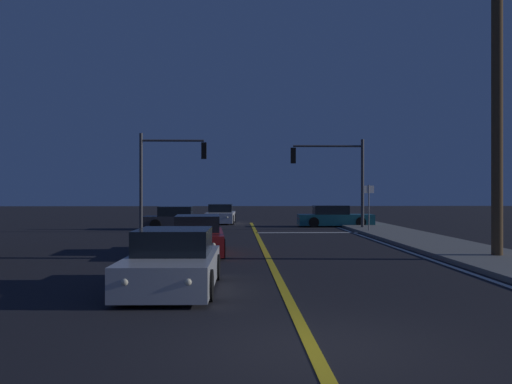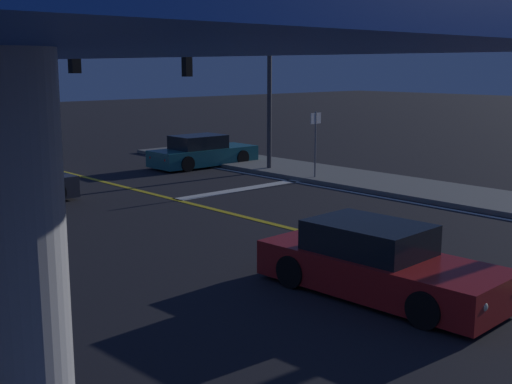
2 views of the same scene
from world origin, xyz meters
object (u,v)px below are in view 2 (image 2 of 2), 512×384
Objects in this scene: car_side_waiting_red at (377,264)px; traffic_signal_far_left at (5,89)px; car_following_oncoming_charcoal at (1,186)px; street_sign_corner at (316,135)px; car_far_approaching_teal at (202,153)px; traffic_signal_near_right at (239,84)px.

car_side_waiting_red is 0.89× the size of traffic_signal_far_left.
street_sign_corner is (10.36, -3.48, 1.14)m from car_following_oncoming_charcoal.
street_sign_corner is at bearing 9.16° from car_far_approaching_teal.
traffic_signal_far_left reaches higher than car_side_waiting_red.
traffic_signal_near_right is at bearing 85.72° from car_following_oncoming_charcoal.
car_side_waiting_red is 1.01× the size of car_far_approaching_teal.
traffic_signal_far_left is at bearing -79.81° from car_side_waiting_red.
car_far_approaching_teal is at bearing 103.32° from car_following_oncoming_charcoal.
traffic_signal_near_right is at bearing -8.19° from car_far_approaching_teal.
car_far_approaching_teal is 0.91× the size of traffic_signal_near_right.
car_far_approaching_teal is (7.56, 15.10, -0.00)m from car_side_waiting_red.
traffic_signal_near_right is (9.06, -0.68, 2.94)m from car_following_oncoming_charcoal.
car_far_approaching_teal is at bearing -99.07° from traffic_signal_near_right.
car_following_oncoming_charcoal is at bearing 76.20° from traffic_signal_far_left.
traffic_signal_far_left is (-10.04, -4.33, 3.01)m from car_far_approaching_teal.
car_far_approaching_teal is 1.13× the size of car_following_oncoming_charcoal.
car_side_waiting_red and car_following_oncoming_charcoal have the same top height.
car_side_waiting_red is at bearing 8.73° from car_following_oncoming_charcoal.
traffic_signal_near_right reaches higher than car_side_waiting_red.
car_following_oncoming_charcoal is 10.99m from street_sign_corner.
car_following_oncoming_charcoal is (-9.53, -2.25, -0.00)m from car_far_approaching_teal.
traffic_signal_near_right reaches higher than car_following_oncoming_charcoal.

